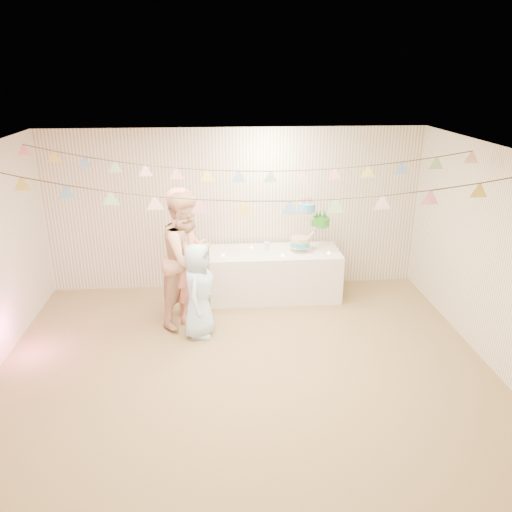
{
  "coord_description": "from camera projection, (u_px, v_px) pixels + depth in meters",
  "views": [
    {
      "loc": [
        -0.28,
        -5.23,
        3.44
      ],
      "look_at": [
        0.2,
        0.8,
        1.15
      ],
      "focal_mm": 35.0,
      "sensor_mm": 36.0,
      "label": 1
    }
  ],
  "objects": [
    {
      "name": "floor",
      "position": [
        245.0,
        367.0,
        6.12
      ],
      "size": [
        6.0,
        6.0,
        0.0
      ],
      "primitive_type": "plane",
      "color": "olive",
      "rests_on": "ground"
    },
    {
      "name": "ceiling",
      "position": [
        243.0,
        154.0,
        5.2
      ],
      "size": [
        6.0,
        6.0,
        0.0
      ],
      "primitive_type": "plane",
      "color": "silver",
      "rests_on": "ground"
    },
    {
      "name": "back_wall",
      "position": [
        235.0,
        210.0,
        7.99
      ],
      "size": [
        6.0,
        6.0,
        0.0
      ],
      "primitive_type": "plane",
      "color": "white",
      "rests_on": "ground"
    },
    {
      "name": "front_wall",
      "position": [
        265.0,
        410.0,
        3.32
      ],
      "size": [
        6.0,
        6.0,
        0.0
      ],
      "primitive_type": "plane",
      "color": "white",
      "rests_on": "ground"
    },
    {
      "name": "right_wall",
      "position": [
        498.0,
        261.0,
        5.88
      ],
      "size": [
        5.0,
        5.0,
        0.0
      ],
      "primitive_type": "plane",
      "color": "white",
      "rests_on": "ground"
    },
    {
      "name": "table",
      "position": [
        274.0,
        274.0,
        7.9
      ],
      "size": [
        2.03,
        0.81,
        0.76
      ],
      "primitive_type": "cube",
      "color": "white",
      "rests_on": "floor"
    },
    {
      "name": "cake_stand",
      "position": [
        310.0,
        226.0,
        7.72
      ],
      "size": [
        0.7,
        0.41,
        0.78
      ],
      "primitive_type": null,
      "color": "silver",
      "rests_on": "table"
    },
    {
      "name": "cake_bottom",
      "position": [
        300.0,
        246.0,
        7.76
      ],
      "size": [
        0.31,
        0.31,
        0.15
      ],
      "primitive_type": null,
      "color": "#2AA4C5",
      "rests_on": "cake_stand"
    },
    {
      "name": "cake_middle",
      "position": [
        320.0,
        226.0,
        7.83
      ],
      "size": [
        0.27,
        0.27,
        0.22
      ],
      "primitive_type": null,
      "color": "#24891D",
      "rests_on": "cake_stand"
    },
    {
      "name": "cake_top_tier",
      "position": [
        307.0,
        212.0,
        7.6
      ],
      "size": [
        0.25,
        0.25,
        0.19
      ],
      "primitive_type": null,
      "color": "#449DD7",
      "rests_on": "cake_stand"
    },
    {
      "name": "platter",
      "position": [
        234.0,
        254.0,
        7.67
      ],
      "size": [
        0.31,
        0.31,
        0.02
      ],
      "primitive_type": "cylinder",
      "color": "white",
      "rests_on": "table"
    },
    {
      "name": "posy",
      "position": [
        267.0,
        247.0,
        7.78
      ],
      "size": [
        0.13,
        0.13,
        0.14
      ],
      "primitive_type": null,
      "color": "white",
      "rests_on": "table"
    },
    {
      "name": "person_adult_a",
      "position": [
        185.0,
        255.0,
        6.99
      ],
      "size": [
        0.49,
        0.73,
        1.95
      ],
      "primitive_type": "imported",
      "rotation": [
        0.0,
        0.0,
        1.61
      ],
      "color": "#F3957F",
      "rests_on": "floor"
    },
    {
      "name": "person_adult_b",
      "position": [
        188.0,
        259.0,
        6.92
      ],
      "size": [
        1.12,
        1.18,
        1.91
      ],
      "primitive_type": "imported",
      "rotation": [
        0.0,
        0.0,
        0.97
      ],
      "color": "#D5A783",
      "rests_on": "floor"
    },
    {
      "name": "person_child",
      "position": [
        198.0,
        291.0,
        6.64
      ],
      "size": [
        0.55,
        0.72,
        1.32
      ],
      "primitive_type": "imported",
      "rotation": [
        0.0,
        0.0,
        1.35
      ],
      "color": "#B1E2FA",
      "rests_on": "floor"
    },
    {
      "name": "bunting_back",
      "position": [
        238.0,
        160.0,
        6.31
      ],
      "size": [
        5.6,
        1.1,
        0.4
      ],
      "primitive_type": null,
      "color": "pink",
      "rests_on": "ceiling"
    },
    {
      "name": "bunting_front",
      "position": [
        244.0,
        184.0,
        5.11
      ],
      "size": [
        5.6,
        0.9,
        0.36
      ],
      "primitive_type": null,
      "color": "#72A5E5",
      "rests_on": "ceiling"
    },
    {
      "name": "tealight_0",
      "position": [
        223.0,
        255.0,
        7.56
      ],
      "size": [
        0.04,
        0.04,
        0.03
      ],
      "primitive_type": "cylinder",
      "color": "#FFD88C",
      "rests_on": "table"
    },
    {
      "name": "tealight_1",
      "position": [
        251.0,
        247.0,
        7.9
      ],
      "size": [
        0.04,
        0.04,
        0.03
      ],
      "primitive_type": "cylinder",
      "color": "#FFD88C",
      "rests_on": "table"
    },
    {
      "name": "tealight_2",
      "position": [
        283.0,
        255.0,
        7.56
      ],
      "size": [
        0.04,
        0.04,
        0.03
      ],
      "primitive_type": "cylinder",
      "color": "#FFD88C",
      "rests_on": "table"
    },
    {
      "name": "tealight_3",
      "position": [
        295.0,
        245.0,
        7.99
      ],
      "size": [
        0.04,
        0.04,
        0.03
      ],
      "primitive_type": "cylinder",
      "color": "#FFD88C",
      "rests_on": "table"
    },
    {
      "name": "tealight_4",
      "position": [
        329.0,
        253.0,
        7.65
      ],
      "size": [
        0.04,
        0.04,
        0.03
      ],
      "primitive_type": "cylinder",
      "color": "#FFD88C",
      "rests_on": "table"
    }
  ]
}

